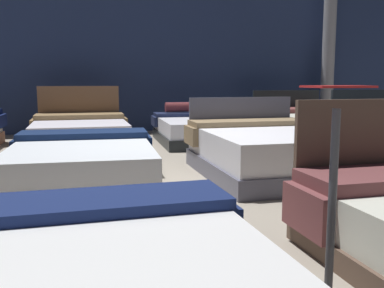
# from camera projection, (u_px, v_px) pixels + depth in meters

# --- Properties ---
(ground_plane) EXTENTS (18.00, 18.00, 0.02)m
(ground_plane) POSITION_uv_depth(u_px,v_px,m) (182.00, 180.00, 5.05)
(ground_plane) COLOR gray
(showroom_back_wall) EXTENTS (18.00, 0.06, 3.50)m
(showroom_back_wall) POSITION_uv_depth(u_px,v_px,m) (128.00, 52.00, 9.60)
(showroom_back_wall) COLOR navy
(showroom_back_wall) RESTS_ON ground_plane
(bed_5) EXTENTS (1.63, 2.03, 0.53)m
(bed_5) POSITION_uv_depth(u_px,v_px,m) (82.00, 166.00, 4.58)
(bed_5) COLOR #917250
(bed_5) RESTS_ON ground_plane
(bed_6) EXTENTS (1.65, 2.05, 0.90)m
(bed_6) POSITION_uv_depth(u_px,v_px,m) (269.00, 152.00, 5.25)
(bed_6) COLOR #4C4D5F
(bed_6) RESTS_ON ground_plane
(bed_9) EXTENTS (1.72, 2.03, 1.02)m
(bed_9) POSITION_uv_depth(u_px,v_px,m) (80.00, 132.00, 7.61)
(bed_9) COLOR brown
(bed_9) RESTS_ON ground_plane
(bed_10) EXTENTS (1.63, 2.10, 0.70)m
(bed_10) POSITION_uv_depth(u_px,v_px,m) (200.00, 129.00, 8.04)
(bed_10) COLOR black
(bed_10) RESTS_ON ground_plane
(bed_11) EXTENTS (1.77, 2.16, 0.92)m
(bed_11) POSITION_uv_depth(u_px,v_px,m) (309.00, 125.00, 8.61)
(bed_11) COLOR #1D2627
(bed_11) RESTS_ON ground_plane
(price_sign) EXTENTS (0.28, 0.24, 1.10)m
(price_sign) POSITION_uv_depth(u_px,v_px,m) (331.00, 227.00, 2.10)
(price_sign) COLOR #3F3F44
(price_sign) RESTS_ON ground_plane
(support_pillar) EXTENTS (0.30, 0.30, 3.50)m
(support_pillar) POSITION_uv_depth(u_px,v_px,m) (328.00, 54.00, 10.33)
(support_pillar) COLOR #99999E
(support_pillar) RESTS_ON ground_plane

